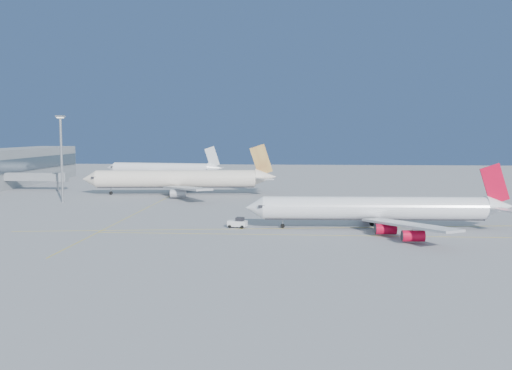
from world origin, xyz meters
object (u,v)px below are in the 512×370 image
Objects in this scene: airliner_etihad at (180,179)px; pushback_tug at (238,223)px; light_mast at (61,151)px; airliner_virgin at (379,209)px; airliner_third at (163,169)px.

pushback_tug is (27.46, -68.46, -4.30)m from airliner_etihad.
light_mast is (-59.26, 42.63, 14.80)m from pushback_tug.
airliner_virgin reaches higher than pushback_tug.
pushback_tug is (49.38, -135.25, -3.58)m from airliner_third.
airliner_third is (-81.58, 134.09, 0.18)m from airliner_virgin.
airliner_third is 93.81m from light_mast.
airliner_third is at bearing 118.97° from airliner_virgin.
light_mast is (-9.87, -92.62, 11.22)m from airliner_third.
light_mast is at bearing -147.06° from airliner_etihad.
airliner_etihad is at bearing 129.21° from airliner_virgin.
airliner_virgin is 101.05m from light_mast.
airliner_etihad is 2.53× the size of light_mast.
airliner_virgin is 89.94m from airliner_etihad.
airliner_third is at bearing 122.23° from pushback_tug.
pushback_tug is at bearing 179.73° from airliner_virgin.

